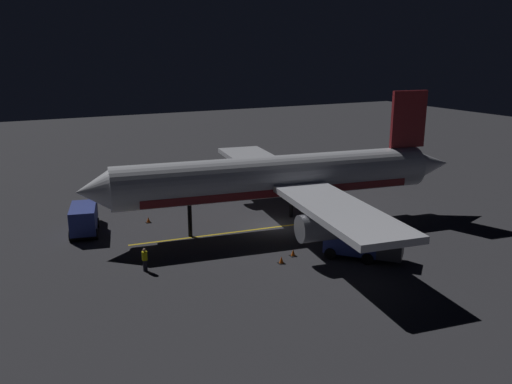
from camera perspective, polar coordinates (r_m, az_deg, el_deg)
The scene contains 9 objects.
ground_plane at distance 47.39m, azimuth 2.16°, elevation -3.91°, with size 180.00×180.00×0.20m, color #323237.
apron_guide_stripe at distance 45.94m, azimuth -2.43°, elevation -4.41°, with size 0.24×18.24×0.01m, color gold.
airliner at distance 46.31m, azimuth 2.91°, elevation 1.52°, with size 33.58×35.13×11.85m.
baggage_truck at distance 48.01m, azimuth -18.27°, elevation -2.71°, with size 6.49×3.43×2.49m.
catering_truck at distance 40.71m, azimuth 11.27°, elevation -5.46°, with size 5.71×5.41×2.45m.
ground_crew_worker at distance 38.66m, azimuth -12.06°, elevation -7.24°, with size 0.40×0.40×1.74m.
traffic_cone_near_left at distance 49.36m, azimuth -11.69°, elevation -3.01°, with size 0.50×0.50×0.55m.
traffic_cone_near_right at distance 40.80m, azimuth 4.08°, elevation -6.66°, with size 0.50×0.50×0.55m.
traffic_cone_under_wing at distance 39.41m, azimuth 2.79°, elevation -7.45°, with size 0.50×0.50×0.55m.
Camera 1 is at (-39.06, 21.88, 15.44)m, focal length 36.58 mm.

